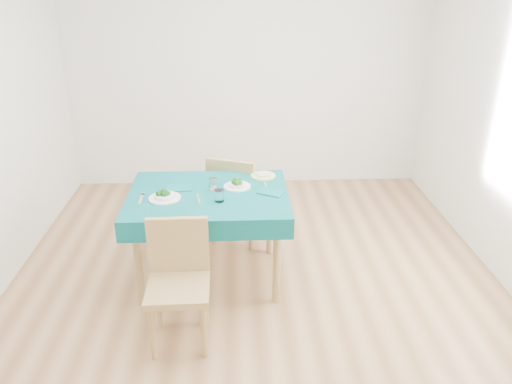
{
  "coord_description": "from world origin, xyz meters",
  "views": [
    {
      "loc": [
        -0.15,
        -3.33,
        2.33
      ],
      "look_at": [
        0.0,
        0.0,
        0.85
      ],
      "focal_mm": 35.0,
      "sensor_mm": 36.0,
      "label": 1
    }
  ],
  "objects_px": {
    "bowl_near": "(165,194)",
    "side_plate": "(263,176)",
    "chair_far": "(239,184)",
    "bowl_far": "(237,183)",
    "table": "(210,236)",
    "chair_near": "(177,278)"
  },
  "relations": [
    {
      "from": "table",
      "to": "chair_near",
      "type": "xyz_separation_m",
      "value": [
        -0.17,
        -0.78,
        0.13
      ]
    },
    {
      "from": "table",
      "to": "bowl_near",
      "type": "xyz_separation_m",
      "value": [
        -0.32,
        -0.09,
        0.42
      ]
    },
    {
      "from": "chair_near",
      "to": "bowl_far",
      "type": "xyz_separation_m",
      "value": [
        0.4,
        0.89,
        0.28
      ]
    },
    {
      "from": "bowl_far",
      "to": "side_plate",
      "type": "height_order",
      "value": "bowl_far"
    },
    {
      "from": "bowl_near",
      "to": "table",
      "type": "bearing_deg",
      "value": 15.53
    },
    {
      "from": "side_plate",
      "to": "bowl_near",
      "type": "bearing_deg",
      "value": -151.37
    },
    {
      "from": "side_plate",
      "to": "bowl_far",
      "type": "bearing_deg",
      "value": -134.64
    },
    {
      "from": "chair_far",
      "to": "bowl_far",
      "type": "distance_m",
      "value": 0.6
    },
    {
      "from": "chair_near",
      "to": "bowl_far",
      "type": "relative_size",
      "value": 4.76
    },
    {
      "from": "bowl_near",
      "to": "side_plate",
      "type": "distance_m",
      "value": 0.87
    },
    {
      "from": "chair_far",
      "to": "bowl_far",
      "type": "relative_size",
      "value": 5.17
    },
    {
      "from": "chair_near",
      "to": "bowl_near",
      "type": "bearing_deg",
      "value": 100.77
    },
    {
      "from": "bowl_far",
      "to": "side_plate",
      "type": "distance_m",
      "value": 0.31
    },
    {
      "from": "bowl_far",
      "to": "bowl_near",
      "type": "bearing_deg",
      "value": -160.25
    },
    {
      "from": "chair_far",
      "to": "side_plate",
      "type": "height_order",
      "value": "chair_far"
    },
    {
      "from": "table",
      "to": "bowl_near",
      "type": "bearing_deg",
      "value": -164.47
    },
    {
      "from": "chair_near",
      "to": "bowl_near",
      "type": "relative_size",
      "value": 4.22
    },
    {
      "from": "chair_far",
      "to": "side_plate",
      "type": "distance_m",
      "value": 0.44
    },
    {
      "from": "table",
      "to": "bowl_near",
      "type": "distance_m",
      "value": 0.53
    },
    {
      "from": "chair_far",
      "to": "bowl_near",
      "type": "distance_m",
      "value": 0.97
    },
    {
      "from": "chair_near",
      "to": "chair_far",
      "type": "bearing_deg",
      "value": 72.74
    },
    {
      "from": "chair_far",
      "to": "bowl_far",
      "type": "height_order",
      "value": "chair_far"
    }
  ]
}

